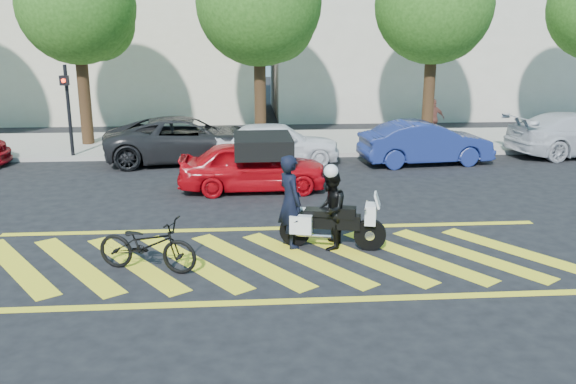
{
  "coord_description": "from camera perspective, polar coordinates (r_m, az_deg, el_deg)",
  "views": [
    {
      "loc": [
        -0.66,
        -11.15,
        4.41
      ],
      "look_at": [
        0.25,
        1.17,
        1.05
      ],
      "focal_mm": 38.0,
      "sensor_mm": 36.0,
      "label": 1
    }
  ],
  "objects": [
    {
      "name": "ground",
      "position": [
        12.01,
        -0.8,
        -6.33
      ],
      "size": [
        90.0,
        90.0,
        0.0
      ],
      "primitive_type": "plane",
      "color": "black",
      "rests_on": "ground"
    },
    {
      "name": "signal_pole",
      "position": [
        21.83,
        -19.92,
        7.77
      ],
      "size": [
        0.28,
        0.43,
        3.2
      ],
      "color": "black",
      "rests_on": "ground"
    },
    {
      "name": "crosswalk",
      "position": [
        12.01,
        -0.99,
        -6.31
      ],
      "size": [
        12.33,
        4.0,
        0.01
      ],
      "color": "yellow",
      "rests_on": "ground"
    },
    {
      "name": "tree_left",
      "position": [
        23.92,
        -18.8,
        15.85
      ],
      "size": [
        4.2,
        4.2,
        7.26
      ],
      "color": "black",
      "rests_on": "ground"
    },
    {
      "name": "tree_center",
      "position": [
        23.24,
        -2.4,
        16.9
      ],
      "size": [
        4.6,
        4.6,
        7.56
      ],
      "color": "black",
      "rests_on": "ground"
    },
    {
      "name": "parked_mid_right",
      "position": [
        20.18,
        -1.05,
        4.64
      ],
      "size": [
        4.18,
        1.78,
        1.41
      ],
      "primitive_type": "imported",
      "rotation": [
        0.0,
        0.0,
        1.6
      ],
      "color": "white",
      "rests_on": "ground"
    },
    {
      "name": "tree_right",
      "position": [
        24.34,
        13.75,
        16.3
      ],
      "size": [
        4.4,
        4.4,
        7.41
      ],
      "color": "black",
      "rests_on": "ground"
    },
    {
      "name": "pedestrian_right",
      "position": [
        24.72,
        13.42,
        6.69
      ],
      "size": [
        0.92,
        0.42,
        1.54
      ],
      "primitive_type": "imported",
      "rotation": [
        0.0,
        0.0,
        3.19
      ],
      "color": "brown",
      "rests_on": "sidewalk"
    },
    {
      "name": "building_left",
      "position": [
        32.98,
        -17.77,
        15.55
      ],
      "size": [
        16.0,
        8.0,
        10.0
      ],
      "primitive_type": "cube",
      "color": "beige",
      "rests_on": "ground"
    },
    {
      "name": "building_right",
      "position": [
        33.59,
        13.03,
        16.71
      ],
      "size": [
        16.0,
        8.0,
        11.0
      ],
      "primitive_type": "cube",
      "color": "beige",
      "rests_on": "ground"
    },
    {
      "name": "red_convertible",
      "position": [
        16.85,
        -3.32,
        2.45
      ],
      "size": [
        4.1,
        1.7,
        1.39
      ],
      "primitive_type": "imported",
      "rotation": [
        0.0,
        0.0,
        1.59
      ],
      "color": "#BD0811",
      "rests_on": "ground"
    },
    {
      "name": "officer_bike",
      "position": [
        12.42,
        0.19,
        -0.89
      ],
      "size": [
        0.69,
        0.82,
        1.93
      ],
      "primitive_type": "imported",
      "rotation": [
        0.0,
        0.0,
        1.95
      ],
      "color": "black",
      "rests_on": "ground"
    },
    {
      "name": "officer_moto",
      "position": [
        12.41,
        3.98,
        -1.67
      ],
      "size": [
        0.8,
        0.92,
        1.63
      ],
      "primitive_type": "imported",
      "rotation": [
        0.0,
        0.0,
        -1.83
      ],
      "color": "black",
      "rests_on": "ground"
    },
    {
      "name": "parked_right",
      "position": [
        20.64,
        12.74,
        4.51
      ],
      "size": [
        4.44,
        1.95,
        1.42
      ],
      "primitive_type": "imported",
      "rotation": [
        0.0,
        0.0,
        1.68
      ],
      "color": "navy",
      "rests_on": "ground"
    },
    {
      "name": "parked_mid_left",
      "position": [
        20.76,
        -9.38,
        4.88
      ],
      "size": [
        5.66,
        3.04,
        1.51
      ],
      "primitive_type": "imported",
      "rotation": [
        0.0,
        0.0,
        1.67
      ],
      "color": "black",
      "rests_on": "ground"
    },
    {
      "name": "bicycle",
      "position": [
        11.62,
        -13.04,
        -4.81
      ],
      "size": [
        2.05,
        1.23,
        1.02
      ],
      "primitive_type": "imported",
      "rotation": [
        0.0,
        0.0,
        1.27
      ],
      "color": "black",
      "rests_on": "ground"
    },
    {
      "name": "police_motorcycle",
      "position": [
        12.5,
        4.02,
        -2.92
      ],
      "size": [
        2.15,
        0.97,
        0.97
      ],
      "rotation": [
        0.0,
        0.0,
        -0.26
      ],
      "color": "black",
      "rests_on": "ground"
    },
    {
      "name": "sidewalk",
      "position": [
        23.56,
        -2.57,
        4.6
      ],
      "size": [
        60.0,
        5.0,
        0.15
      ],
      "primitive_type": "cube",
      "color": "#9E998E",
      "rests_on": "ground"
    }
  ]
}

